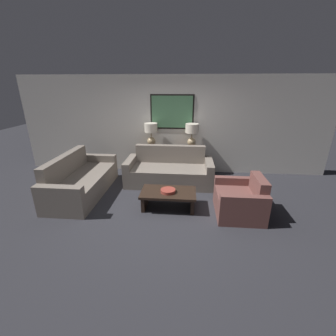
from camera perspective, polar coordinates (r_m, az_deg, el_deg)
ground_plane at (r=4.63m, az=-1.15°, el=-10.76°), size 20.00×20.00×0.00m
back_wall at (r=6.36m, az=1.05°, el=10.80°), size 8.55×0.12×2.65m
console_table at (r=6.32m, az=0.82°, el=2.01°), size 1.55×0.39×0.79m
table_lamp_left at (r=6.18m, az=-4.31°, el=9.15°), size 0.35×0.35×0.63m
table_lamp_right at (r=6.10m, az=6.08°, el=8.95°), size 0.35×0.35×0.63m
couch_by_back_wall at (r=5.74m, az=0.32°, el=-0.94°), size 2.17×0.94×0.92m
couch_by_side at (r=5.56m, az=-21.14°, el=-3.11°), size 0.94×2.17×0.92m
coffee_table at (r=4.60m, az=0.10°, el=-7.06°), size 1.11×0.63×0.37m
decorative_bowl at (r=4.52m, az=0.01°, el=-5.80°), size 0.30×0.30×0.06m
armchair_near_back_wall at (r=4.62m, az=17.90°, el=-7.89°), size 0.86×0.98×0.78m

